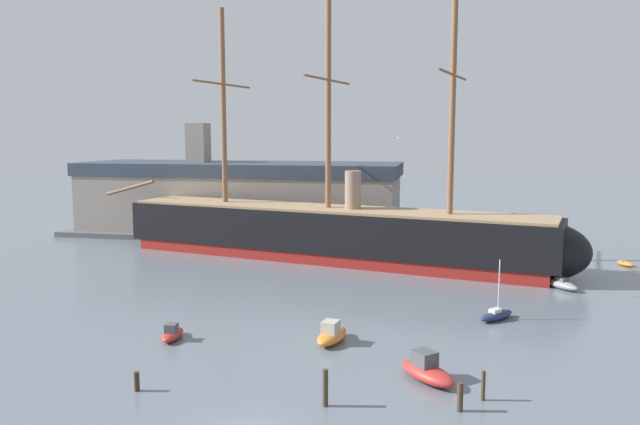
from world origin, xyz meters
TOP-DOWN VIEW (x-y plane):
  - tall_ship at (-4.45, 47.17)m, footprint 67.86×21.85m
  - motorboat_foreground_left at (-10.69, 13.90)m, footprint 1.61×3.32m
  - motorboat_foreground_right at (9.33, 9.58)m, footprint 4.63×4.75m
  - motorboat_near_centre at (1.82, 15.73)m, footprint 2.60×4.56m
  - sailboat_mid_right at (14.92, 24.35)m, footprint 3.63×3.91m
  - sailboat_alongside_stern at (22.44, 37.23)m, footprint 3.91×4.95m
  - motorboat_far_left at (-25.90, 56.41)m, footprint 3.64×4.17m
  - dinghy_far_right at (32.45, 50.54)m, footprint 2.20×2.90m
  - mooring_piling_nearest at (12.77, 7.26)m, footprint 0.25×0.25m
  - mooring_piling_left_pair at (3.48, 4.55)m, footprint 0.33×0.33m
  - mooring_piling_right_pair at (11.35, 5.47)m, footprint 0.35×0.35m
  - mooring_piling_midwater at (-8.63, 4.31)m, footprint 0.34×0.34m
  - dockside_warehouse_left at (-22.54, 65.18)m, footprint 55.98×18.82m
  - seagull_in_flight at (5.58, 30.71)m, footprint 0.86×0.78m

SIDE VIEW (x-z plane):
  - dinghy_far_right at x=32.45m, z-range 0.00..0.63m
  - sailboat_mid_right at x=14.92m, z-range -2.23..3.13m
  - motorboat_foreground_left at x=-10.69m, z-range -0.20..1.15m
  - sailboat_alongside_stern at x=22.44m, z-range -2.67..3.75m
  - motorboat_far_left at x=-25.90m, z-range -0.25..1.41m
  - mooring_piling_midwater at x=-8.63m, z-range 0.00..1.25m
  - motorboat_near_centre at x=1.82m, z-range -0.27..1.53m
  - motorboat_foreground_right at x=9.33m, z-range -0.29..1.67m
  - mooring_piling_right_pair at x=11.35m, z-range 0.00..1.73m
  - mooring_piling_nearest at x=12.77m, z-range 0.00..1.87m
  - mooring_piling_left_pair at x=3.48m, z-range 0.00..2.29m
  - tall_ship at x=-4.45m, z-range -12.94..20.15m
  - dockside_warehouse_left at x=-22.54m, z-range -3.20..14.85m
  - seagull_in_flight at x=5.58m, z-range 15.75..15.88m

